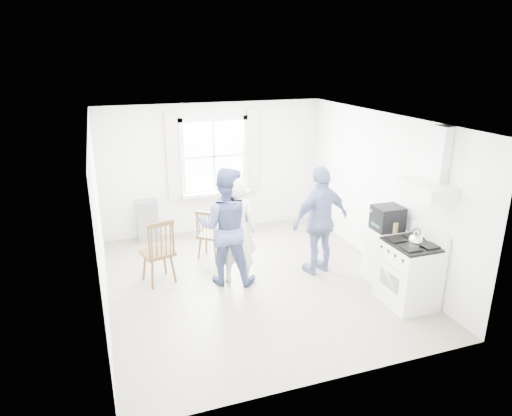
{
  "coord_description": "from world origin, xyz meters",
  "views": [
    {
      "loc": [
        -2.13,
        -6.24,
        3.5
      ],
      "look_at": [
        0.1,
        0.2,
        1.18
      ],
      "focal_mm": 32.0,
      "sensor_mm": 36.0,
      "label": 1
    }
  ],
  "objects": [
    {
      "name": "range_hood",
      "position": [
        2.07,
        -1.35,
        1.9
      ],
      "size": [
        0.45,
        0.76,
        0.94
      ],
      "color": "silver",
      "rests_on": "room_shell"
    },
    {
      "name": "person_mid",
      "position": [
        -0.39,
        0.17,
        0.94
      ],
      "size": [
        1.21,
        1.21,
        1.88
      ],
      "primitive_type": "imported",
      "rotation": [
        0.0,
        0.0,
        2.72
      ],
      "color": "#465282",
      "rests_on": "ground"
    },
    {
      "name": "gas_stove",
      "position": [
        1.91,
        -1.35,
        0.48
      ],
      "size": [
        0.68,
        0.76,
        1.12
      ],
      "color": "silver",
      "rests_on": "ground"
    },
    {
      "name": "window_assembly",
      "position": [
        0.0,
        2.45,
        1.46
      ],
      "size": [
        1.88,
        0.24,
        1.7
      ],
      "color": "white",
      "rests_on": "room_shell"
    },
    {
      "name": "person_left",
      "position": [
        -0.25,
        0.11,
        0.88
      ],
      "size": [
        0.85,
        0.85,
        1.75
      ],
      "primitive_type": "imported",
      "rotation": [
        0.0,
        0.0,
        2.71
      ],
      "color": "silver",
      "rests_on": "ground"
    },
    {
      "name": "potted_plant",
      "position": [
        0.42,
        2.36,
        1.03
      ],
      "size": [
        0.21,
        0.21,
        0.36
      ],
      "primitive_type": "imported",
      "rotation": [
        0.0,
        0.0,
        0.07
      ],
      "color": "#367938",
      "rests_on": "window_assembly"
    },
    {
      "name": "cardboard_box",
      "position": [
        2.03,
        -0.75,
        0.99
      ],
      "size": [
        0.33,
        0.29,
        0.18
      ],
      "primitive_type": "cube",
      "rotation": [
        0.0,
        0.0,
        0.42
      ],
      "color": "olive",
      "rests_on": "low_cabinet"
    },
    {
      "name": "windsor_chair_a",
      "position": [
        -1.41,
        0.41,
        0.66
      ],
      "size": [
        0.56,
        0.56,
        1.09
      ],
      "color": "#482E17",
      "rests_on": "ground"
    },
    {
      "name": "shelf_unit",
      "position": [
        -1.4,
        2.33,
        0.4
      ],
      "size": [
        0.4,
        0.3,
        0.8
      ],
      "primitive_type": "cube",
      "color": "gray",
      "rests_on": "ground"
    },
    {
      "name": "person_right",
      "position": [
        1.15,
        -0.0,
        0.91
      ],
      "size": [
        1.26,
        1.26,
        1.82
      ],
      "primitive_type": "imported",
      "rotation": [
        0.0,
        0.0,
        3.34
      ],
      "color": "navy",
      "rests_on": "ground"
    },
    {
      "name": "low_cabinet",
      "position": [
        1.98,
        -0.65,
        0.45
      ],
      "size": [
        0.5,
        0.55,
        0.9
      ],
      "primitive_type": "cube",
      "color": "silver",
      "rests_on": "ground"
    },
    {
      "name": "kettle",
      "position": [
        1.86,
        -1.46,
        1.04
      ],
      "size": [
        0.19,
        0.19,
        0.28
      ],
      "color": "silver",
      "rests_on": "gas_stove"
    },
    {
      "name": "windsor_chair_b",
      "position": [
        -0.5,
        1.07,
        0.57
      ],
      "size": [
        0.54,
        0.54,
        0.93
      ],
      "color": "#482E17",
      "rests_on": "ground"
    },
    {
      "name": "room_shell",
      "position": [
        0.0,
        0.0,
        1.3
      ],
      "size": [
        4.62,
        5.12,
        2.64
      ],
      "color": "gray",
      "rests_on": "ground"
    },
    {
      "name": "stereo_stack",
      "position": [
        1.95,
        -0.67,
        1.09
      ],
      "size": [
        0.43,
        0.39,
        0.38
      ],
      "color": "black",
      "rests_on": "low_cabinet"
    }
  ]
}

